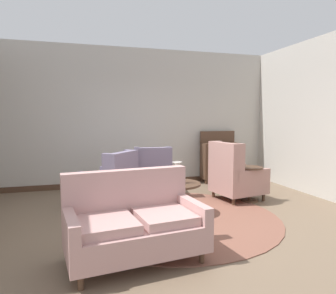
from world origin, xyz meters
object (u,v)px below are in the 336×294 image
at_px(armchair_foreground_right, 112,182).
at_px(side_table, 250,181).
at_px(coffee_table, 176,189).
at_px(armchair_back_corner, 234,176).
at_px(armchair_beside_settee, 152,174).
at_px(porcelain_vase, 177,174).
at_px(settee, 134,224).
at_px(sideboard, 220,160).

relative_size(armchair_foreground_right, side_table, 1.69).
xyz_separation_m(coffee_table, armchair_back_corner, (1.33, 0.52, 0.05)).
bearing_deg(armchair_beside_settee, armchair_back_corner, 159.83).
height_order(porcelain_vase, armchair_foreground_right, armchair_foreground_right).
bearing_deg(porcelain_vase, settee, -124.51).
height_order(armchair_beside_settee, sideboard, sideboard).
height_order(settee, side_table, settee).
bearing_deg(side_table, coffee_table, -168.21).
bearing_deg(armchair_foreground_right, coffee_table, 90.38).
bearing_deg(porcelain_vase, coffee_table, 98.51).
relative_size(coffee_table, armchair_foreground_right, 0.70).
bearing_deg(armchair_foreground_right, settee, 41.38).
height_order(porcelain_vase, sideboard, sideboard).
bearing_deg(side_table, armchair_beside_settee, 150.07).
distance_m(coffee_table, porcelain_vase, 0.26).
bearing_deg(sideboard, settee, -127.99).
height_order(armchair_beside_settee, armchair_back_corner, armchair_back_corner).
bearing_deg(sideboard, armchair_back_corner, -106.40).
bearing_deg(porcelain_vase, armchair_beside_settee, 94.63).
distance_m(armchair_beside_settee, side_table, 1.91).
distance_m(coffee_table, armchair_back_corner, 1.43).
xyz_separation_m(porcelain_vase, sideboard, (1.80, 2.14, -0.12)).
height_order(settee, sideboard, sideboard).
xyz_separation_m(settee, armchair_beside_settee, (0.85, 2.69, 0.03)).
distance_m(coffee_table, sideboard, 2.78).
xyz_separation_m(coffee_table, side_table, (1.55, 0.32, -0.01)).
bearing_deg(sideboard, coffee_table, -130.45).
xyz_separation_m(armchair_back_corner, side_table, (0.22, -0.20, -0.06)).
distance_m(porcelain_vase, settee, 1.71).
height_order(coffee_table, settee, settee).
relative_size(coffee_table, side_table, 1.18).
relative_size(armchair_beside_settee, side_table, 1.52).
distance_m(armchair_back_corner, side_table, 0.30).
relative_size(settee, sideboard, 1.26).
xyz_separation_m(porcelain_vase, armchair_back_corner, (1.33, 0.54, -0.21)).
xyz_separation_m(porcelain_vase, side_table, (1.55, 0.35, -0.27)).
bearing_deg(armchair_back_corner, coffee_table, 101.30).
bearing_deg(armchair_foreground_right, armchair_beside_settee, 159.23).
xyz_separation_m(coffee_table, sideboard, (1.80, 2.11, 0.14)).
bearing_deg(armchair_beside_settee, armchair_foreground_right, 35.49).
bearing_deg(armchair_back_corner, side_table, -141.83).
height_order(coffee_table, armchair_foreground_right, armchair_foreground_right).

